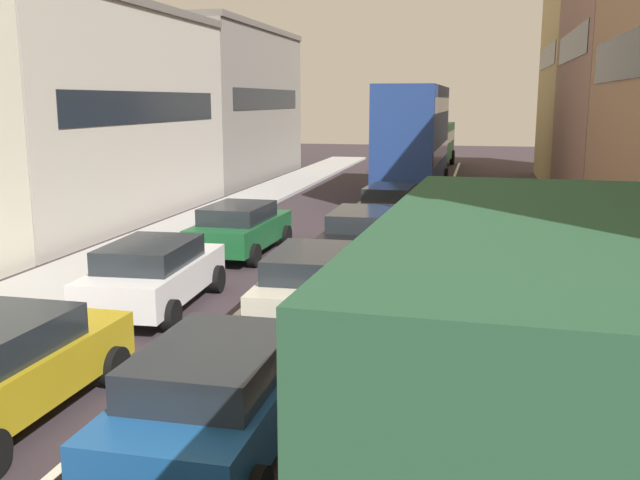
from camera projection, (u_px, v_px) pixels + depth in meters
The scene contains 15 objects.
sidewalk_left at pixel (179, 231), 24.03m from camera, with size 2.60×64.00×0.14m, color #A9A9A9.
lane_stripe_left at pixel (323, 239), 22.97m from camera, with size 0.16×60.00×0.01m, color silver.
lane_stripe_right at pixel (429, 244), 22.23m from camera, with size 0.16×60.00×0.01m, color silver.
building_row_left at pixel (19, 74), 23.70m from camera, with size 7.20×43.90×13.50m.
removalist_box_truck at pixel (532, 379), 6.38m from camera, with size 2.96×7.79×3.58m.
sedan_centre_lane_second at pixel (220, 393), 8.98m from camera, with size 2.07×4.30×1.49m.
hatchback_centre_lane_third at pixel (314, 283), 14.40m from camera, with size 2.16×4.35×1.49m.
sedan_left_lane_third at pixel (154, 273), 15.22m from camera, with size 2.25×4.39×1.49m.
coupe_centre_lane_fourth at pixel (363, 234), 19.58m from camera, with size 2.07×4.30×1.49m.
sedan_left_lane_fourth at pixel (240, 228), 20.61m from camera, with size 2.16×4.35×1.49m.
sedan_centre_lane_fifth at pixel (391, 205), 25.11m from camera, with size 2.24×4.39×1.49m.
sedan_right_lane_behind_truck at pixel (489, 295), 13.48m from camera, with size 2.07×4.31×1.49m.
wagon_right_lane_far at pixel (491, 243), 18.45m from camera, with size 2.15×4.35×1.49m.
bus_mid_queue_primary at pixel (414, 135), 32.71m from camera, with size 2.86×10.52×5.06m.
bus_far_queue_secondary at pixel (429, 142), 46.15m from camera, with size 3.04×10.57×2.90m.
Camera 1 is at (3.15, -2.01, 4.43)m, focal length 39.93 mm.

